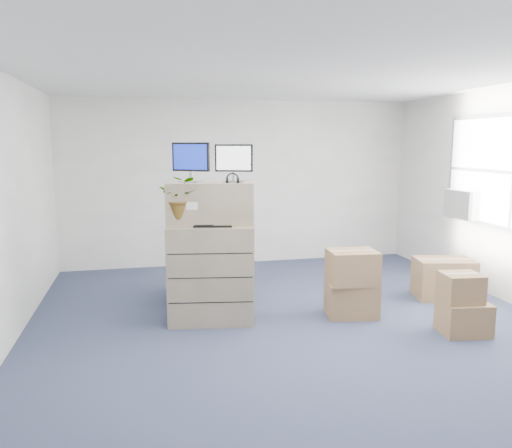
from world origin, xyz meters
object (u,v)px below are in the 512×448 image
object	(u,v)px
filing_cabinet_lower	(211,273)
potted_plant	(181,203)
monitor_left	(191,160)
keyboard	(212,225)
water_bottle	(219,211)
office_chair	(205,268)
monitor_right	(234,161)

from	to	relation	value
filing_cabinet_lower	potted_plant	bearing A→B (deg)	-165.65
monitor_left	keyboard	size ratio (longest dim) A/B	0.97
water_bottle	office_chair	world-z (taller)	water_bottle
monitor_left	potted_plant	xyz separation A→B (m)	(-0.13, -0.09, -0.48)
monitor_left	keyboard	distance (m)	0.78
potted_plant	office_chair	size ratio (longest dim) A/B	0.71
filing_cabinet_lower	monitor_right	bearing A→B (deg)	6.12
potted_plant	office_chair	xyz separation A→B (m)	(0.36, 0.89, -0.99)
filing_cabinet_lower	monitor_left	world-z (taller)	monitor_left
monitor_left	monitor_right	world-z (taller)	monitor_left
monitor_left	keyboard	world-z (taller)	monitor_left
monitor_right	water_bottle	size ratio (longest dim) A/B	1.42
potted_plant	water_bottle	bearing A→B (deg)	9.98
monitor_left	office_chair	xyz separation A→B (m)	(0.23, 0.80, -1.47)
office_chair	monitor_right	bearing A→B (deg)	104.55
office_chair	filing_cabinet_lower	bearing A→B (deg)	86.81
potted_plant	monitor_right	bearing A→B (deg)	1.41
keyboard	monitor_right	bearing A→B (deg)	31.52
filing_cabinet_lower	office_chair	world-z (taller)	filing_cabinet_lower
monitor_left	monitor_right	bearing A→B (deg)	23.09
monitor_right	keyboard	world-z (taller)	monitor_right
monitor_left	water_bottle	size ratio (longest dim) A/B	1.49
potted_plant	office_chair	distance (m)	1.38
keyboard	water_bottle	size ratio (longest dim) A/B	1.53
office_chair	keyboard	bearing A→B (deg)	87.19
monitor_right	potted_plant	bearing A→B (deg)	-159.04
monitor_left	office_chair	size ratio (longest dim) A/B	0.54
monitor_left	monitor_right	distance (m)	0.49
filing_cabinet_lower	monitor_right	size ratio (longest dim) A/B	2.67
water_bottle	potted_plant	size ratio (longest dim) A/B	0.51
keyboard	monitor_left	bearing A→B (deg)	153.68
monitor_right	water_bottle	bearing A→B (deg)	179.38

